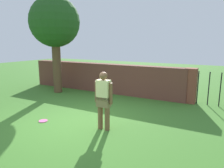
# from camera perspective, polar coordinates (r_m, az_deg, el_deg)

# --- Properties ---
(ground_plane) EXTENTS (40.00, 40.00, 0.00)m
(ground_plane) POSITION_cam_1_polar(r_m,az_deg,el_deg) (6.57, -9.78, -10.17)
(ground_plane) COLOR #3D7528
(brick_wall) EXTENTS (8.16, 0.50, 1.39)m
(brick_wall) POSITION_cam_1_polar(r_m,az_deg,el_deg) (10.32, -2.92, 1.77)
(brick_wall) COLOR brown
(brick_wall) RESTS_ON ground
(tree) EXTENTS (2.33, 2.33, 4.50)m
(tree) POSITION_cam_1_polar(r_m,az_deg,el_deg) (10.41, -15.37, 15.71)
(tree) COLOR brown
(tree) RESTS_ON ground
(person) EXTENTS (0.54, 0.23, 1.62)m
(person) POSITION_cam_1_polar(r_m,az_deg,el_deg) (5.69, -2.32, -3.89)
(person) COLOR brown
(person) RESTS_ON ground
(frisbee_pink) EXTENTS (0.27, 0.27, 0.02)m
(frisbee_pink) POSITION_cam_1_polar(r_m,az_deg,el_deg) (6.88, -18.30, -9.53)
(frisbee_pink) COLOR pink
(frisbee_pink) RESTS_ON ground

